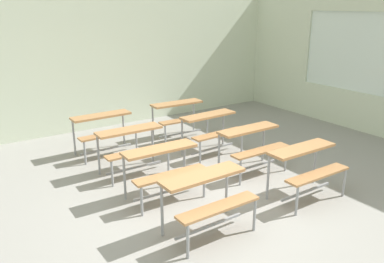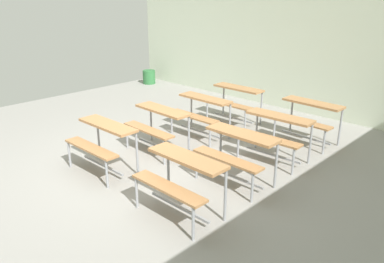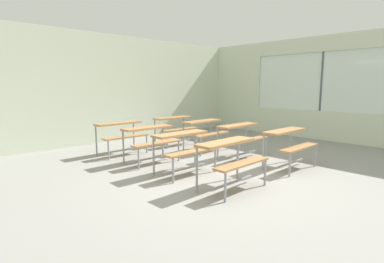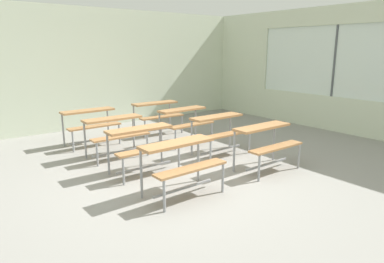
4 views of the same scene
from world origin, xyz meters
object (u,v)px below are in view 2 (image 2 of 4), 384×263
object	(u,v)px
desk_bench_r0c0	(102,137)
desk_bench_r3c1	(309,113)
desk_bench_r0c1	(181,173)
desk_bench_r1c0	(158,120)
desk_bench_r1c1	(237,147)
desk_bench_r2c1	(276,128)
desk_bench_r3c0	(235,96)
trash_bin	(149,77)
desk_bench_r2c0	(201,108)

from	to	relation	value
desk_bench_r0c0	desk_bench_r3c1	size ratio (longest dim) A/B	0.99
desk_bench_r0c1	desk_bench_r1c0	size ratio (longest dim) A/B	0.99
desk_bench_r0c1	desk_bench_r1c1	bearing A→B (deg)	91.08
desk_bench_r0c1	desk_bench_r2c1	xyz separation A→B (m)	(-0.06, 2.19, 0.00)
desk_bench_r3c1	desk_bench_r1c1	bearing A→B (deg)	-86.33
desk_bench_r1c1	desk_bench_r3c0	distance (m)	2.76
desk_bench_r3c1	trash_bin	world-z (taller)	desk_bench_r3c1
desk_bench_r2c1	trash_bin	world-z (taller)	desk_bench_r2c1
desk_bench_r0c1	desk_bench_r1c1	world-z (taller)	same
desk_bench_r1c0	desk_bench_r2c0	size ratio (longest dim) A/B	1.01
desk_bench_r0c0	desk_bench_r3c0	bearing A→B (deg)	89.41
desk_bench_r2c0	trash_bin	size ratio (longest dim) A/B	2.77
desk_bench_r0c1	desk_bench_r3c1	distance (m)	3.31
trash_bin	desk_bench_r0c0	bearing A→B (deg)	-46.59
desk_bench_r0c0	desk_bench_r0c1	world-z (taller)	same
desk_bench_r0c1	desk_bench_r2c1	bearing A→B (deg)	91.80
desk_bench_r2c0	trash_bin	distance (m)	4.69
desk_bench_r3c0	desk_bench_r1c1	bearing A→B (deg)	-51.93
desk_bench_r0c0	desk_bench_r0c1	xyz separation A→B (m)	(1.72, -0.03, 0.00)
desk_bench_r2c0	desk_bench_r3c0	size ratio (longest dim) A/B	1.00
desk_bench_r1c0	desk_bench_r2c0	bearing A→B (deg)	90.11
desk_bench_r0c1	desk_bench_r2c0	size ratio (longest dim) A/B	1.00
desk_bench_r1c1	desk_bench_r2c1	distance (m)	1.07
desk_bench_r0c0	desk_bench_r2c1	bearing A→B (deg)	51.60
desk_bench_r2c0	desk_bench_r3c0	world-z (taller)	same
desk_bench_r0c1	desk_bench_r3c0	distance (m)	3.72
desk_bench_r3c0	desk_bench_r2c0	bearing A→B (deg)	-87.80
desk_bench_r3c0	trash_bin	bearing A→B (deg)	164.61
desk_bench_r0c1	trash_bin	distance (m)	7.29
desk_bench_r2c0	desk_bench_r3c1	bearing A→B (deg)	34.98
desk_bench_r1c1	desk_bench_r3c0	xyz separation A→B (m)	(-1.72, 2.16, 0.00)
desk_bench_r0c0	desk_bench_r1c1	distance (m)	2.03
desk_bench_r0c1	desk_bench_r2c1	size ratio (longest dim) A/B	0.98
desk_bench_r0c0	trash_bin	size ratio (longest dim) A/B	2.79
desk_bench_r0c0	trash_bin	world-z (taller)	desk_bench_r0c0
desk_bench_r1c0	desk_bench_r2c1	xyz separation A→B (m)	(1.65, 1.06, 0.00)
desk_bench_r3c0	desk_bench_r3c1	size ratio (longest dim) A/B	0.99
desk_bench_r0c1	trash_bin	size ratio (longest dim) A/B	2.77
desk_bench_r2c0	desk_bench_r3c1	distance (m)	1.96
desk_bench_r0c0	desk_bench_r0c1	size ratio (longest dim) A/B	1.01
desk_bench_r0c0	desk_bench_r2c1	size ratio (longest dim) A/B	0.99
desk_bench_r1c0	desk_bench_r3c1	distance (m)	2.72
desk_bench_r3c0	desk_bench_r3c1	world-z (taller)	same
desk_bench_r1c0	desk_bench_r2c0	xyz separation A→B (m)	(0.02, 1.06, 0.00)
desk_bench_r0c0	desk_bench_r3c1	xyz separation A→B (m)	(1.65, 3.27, 0.00)
desk_bench_r1c1	desk_bench_r3c1	xyz separation A→B (m)	(-0.06, 2.18, 0.00)
desk_bench_r1c1	desk_bench_r0c0	bearing A→B (deg)	-147.38
trash_bin	desk_bench_r3c1	bearing A→B (deg)	-10.47
desk_bench_r0c0	desk_bench_r1c0	size ratio (longest dim) A/B	1.00
desk_bench_r1c1	desk_bench_r0c1	bearing A→B (deg)	-89.16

